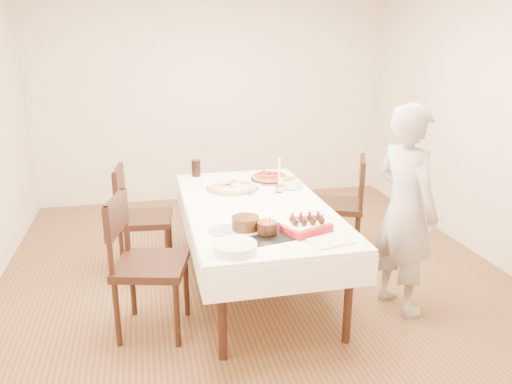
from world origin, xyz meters
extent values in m
plane|color=#52341C|center=(0.00, 0.00, 0.00)|extent=(5.00, 5.00, 0.00)
cube|color=beige|center=(0.00, 2.50, 1.35)|extent=(4.50, 0.04, 2.70)
cube|color=beige|center=(0.00, -2.50, 1.35)|extent=(4.50, 0.04, 2.70)
cube|color=beige|center=(2.25, 0.00, 1.35)|extent=(0.04, 5.00, 2.70)
cube|color=white|center=(-0.05, -0.11, 0.38)|extent=(1.41, 2.27, 0.75)
imported|color=#ACA6A3|center=(0.98, -0.68, 0.81)|extent=(0.53, 0.67, 1.63)
cylinder|color=beige|center=(-0.16, 0.35, 0.77)|extent=(0.63, 0.63, 0.04)
cylinder|color=red|center=(0.25, 0.60, 0.77)|extent=(0.45, 0.45, 0.04)
cube|color=#B21E1E|center=(0.26, 0.50, 0.75)|extent=(0.30, 0.30, 0.01)
cylinder|color=white|center=(0.35, 0.28, 0.79)|extent=(0.25, 0.25, 0.07)
cylinder|color=white|center=(0.23, 0.18, 0.91)|extent=(0.07, 0.07, 0.32)
cylinder|color=black|center=(-0.43, 0.87, 0.83)|extent=(0.11, 0.11, 0.16)
cylinder|color=#341C0D|center=(-0.25, -0.66, 0.80)|extent=(0.32, 0.32, 0.10)
cube|color=black|center=(-0.10, -0.77, 0.75)|extent=(0.40, 0.40, 0.01)
cylinder|color=#3E2110|center=(-0.12, -0.76, 0.83)|extent=(0.16, 0.16, 0.15)
cube|color=beige|center=(0.27, -0.99, 0.75)|extent=(0.32, 0.25, 0.02)
cylinder|color=white|center=(-0.39, -1.00, 0.78)|extent=(0.29, 0.29, 0.06)
cylinder|color=white|center=(-0.40, -0.64, 0.75)|extent=(0.29, 0.29, 0.01)
camera|label=1|loc=(-0.91, -3.90, 2.07)|focal=35.00mm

